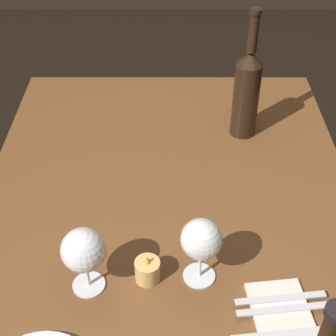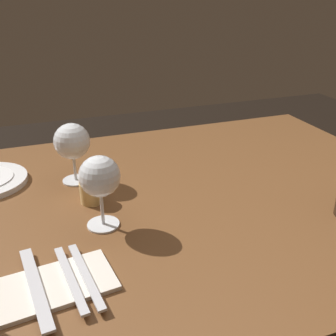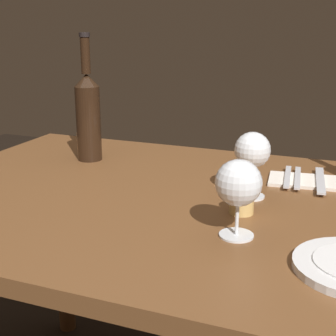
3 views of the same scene
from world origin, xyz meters
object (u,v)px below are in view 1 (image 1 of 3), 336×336
wine_glass_left (83,251)px  fork_inner (283,309)px  wine_bottle (246,91)px  votive_candle (147,271)px  table_knife (288,335)px  wine_glass_right (201,240)px  fork_outer (280,298)px  folded_napkin (284,323)px

wine_glass_left → fork_inner: wine_glass_left is taller
wine_bottle → votive_candle: bearing=-26.0°
wine_bottle → table_knife: bearing=1.0°
wine_glass_right → table_knife: 0.23m
fork_inner → fork_outer: 0.02m
votive_candle → fork_inner: votive_candle is taller
folded_napkin → fork_outer: fork_outer is taller
votive_candle → fork_outer: bearing=77.6°
votive_candle → wine_glass_left: bearing=-80.9°
votive_candle → table_knife: (0.14, 0.26, -0.01)m
wine_glass_left → wine_bottle: (-0.53, 0.37, 0.03)m
wine_glass_right → fork_outer: 0.19m
fork_inner → fork_outer: bearing=180.0°
wine_glass_right → folded_napkin: bearing=54.3°
wine_bottle → table_knife: wine_bottle is taller
wine_glass_left → votive_candle: (-0.02, 0.12, -0.08)m
wine_glass_right → fork_outer: wine_glass_right is taller
wine_glass_left → folded_napkin: 0.40m
votive_candle → wine_bottle: bearing=154.0°
fork_inner → wine_bottle: bearing=-178.9°
wine_bottle → fork_outer: size_ratio=1.99×
wine_glass_left → folded_napkin: (0.09, 0.38, -0.10)m
wine_bottle → fork_inner: wine_bottle is taller
wine_bottle → fork_inner: (0.59, 0.01, -0.12)m
fork_inner → folded_napkin: bearing=0.0°
folded_napkin → fork_outer: (-0.05, -0.00, 0.01)m
votive_candle → folded_napkin: (0.11, 0.26, -0.02)m
wine_glass_left → wine_glass_right: size_ratio=0.98×
wine_glass_right → folded_napkin: size_ratio=0.76×
fork_inner → votive_candle: bearing=-107.6°
wine_glass_right → wine_glass_left: bearing=-84.1°
wine_glass_right → wine_bottle: (-0.50, 0.14, 0.03)m
wine_glass_left → table_knife: 0.41m
fork_inner → fork_outer: size_ratio=1.00×
fork_inner → fork_outer: (-0.02, 0.00, 0.00)m
folded_napkin → table_knife: table_knife is taller
wine_glass_left → votive_candle: size_ratio=2.24×
folded_napkin → fork_inner: fork_inner is taller
wine_glass_right → wine_bottle: bearing=164.2°
wine_glass_left → wine_glass_right: wine_glass_right is taller
fork_outer → folded_napkin: bearing=0.0°
votive_candle → fork_inner: size_ratio=0.37×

